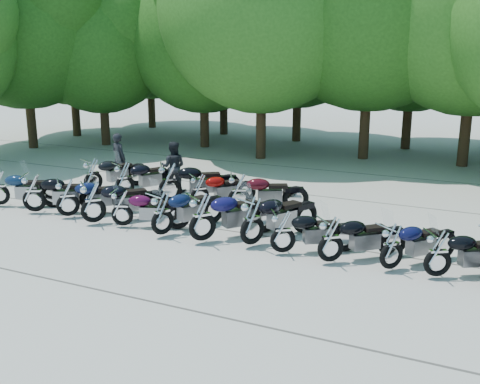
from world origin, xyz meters
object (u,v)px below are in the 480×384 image
at_px(motorcycle_3, 93,201).
at_px(motorcycle_6, 202,216).
at_px(motorcycle_18, 239,191).
at_px(motorcycle_2, 67,196).
at_px(motorcycle_7, 252,219).
at_px(motorcycle_11, 438,252).
at_px(motorcycle_16, 170,181).
at_px(motorcycle_8, 283,231).
at_px(motorcycle_14, 93,174).
at_px(rider_0, 119,158).
at_px(motorcycle_15, 124,178).
at_px(motorcycle_17, 200,189).
at_px(motorcycle_5, 162,212).
at_px(rider_1, 173,167).
at_px(motorcycle_9, 331,238).
at_px(motorcycle_1, 34,192).
at_px(motorcycle_4, 122,207).

bearing_deg(motorcycle_3, motorcycle_6, -139.34).
bearing_deg(motorcycle_18, motorcycle_2, 95.24).
height_order(motorcycle_2, motorcycle_6, motorcycle_6).
distance_m(motorcycle_3, motorcycle_7, 4.66).
height_order(motorcycle_3, motorcycle_11, motorcycle_3).
relative_size(motorcycle_11, motorcycle_16, 0.82).
distance_m(motorcycle_8, motorcycle_14, 8.29).
bearing_deg(motorcycle_2, rider_0, -27.28).
xyz_separation_m(motorcycle_8, motorcycle_15, (-6.46, 2.64, 0.07)).
bearing_deg(rider_0, motorcycle_17, 178.84).
distance_m(motorcycle_5, rider_1, 4.71).
bearing_deg(motorcycle_5, motorcycle_8, -156.01).
xyz_separation_m(motorcycle_8, motorcycle_9, (1.17, -0.10, 0.02)).
xyz_separation_m(motorcycle_1, motorcycle_9, (8.96, -0.18, -0.05)).
bearing_deg(motorcycle_17, motorcycle_7, -179.83).
relative_size(motorcycle_9, rider_1, 1.27).
relative_size(motorcycle_5, rider_0, 1.29).
distance_m(motorcycle_1, motorcycle_14, 2.67).
bearing_deg(motorcycle_17, motorcycle_8, -174.39).
distance_m(motorcycle_1, motorcycle_2, 1.20).
xyz_separation_m(motorcycle_1, motorcycle_15, (1.32, 2.56, -0.01)).
relative_size(motorcycle_7, motorcycle_15, 1.06).
bearing_deg(motorcycle_16, motorcycle_6, -170.38).
bearing_deg(motorcycle_8, motorcycle_14, 36.96).
distance_m(motorcycle_1, motorcycle_8, 7.78).
relative_size(motorcycle_8, motorcycle_14, 0.91).
bearing_deg(motorcycle_5, motorcycle_3, 20.64).
height_order(motorcycle_6, motorcycle_17, motorcycle_6).
distance_m(motorcycle_8, motorcycle_18, 3.67).
bearing_deg(motorcycle_8, rider_1, 19.87).
height_order(motorcycle_7, rider_0, rider_0).
bearing_deg(motorcycle_11, motorcycle_6, 59.27).
distance_m(motorcycle_14, motorcycle_17, 4.13).
bearing_deg(motorcycle_11, motorcycle_8, 58.61).
bearing_deg(motorcycle_15, motorcycle_8, -172.31).
bearing_deg(motorcycle_11, motorcycle_9, 61.44).
relative_size(motorcycle_15, motorcycle_16, 0.92).
xyz_separation_m(motorcycle_6, motorcycle_8, (2.09, 0.09, -0.12)).
bearing_deg(motorcycle_2, motorcycle_18, -103.04).
bearing_deg(motorcycle_6, motorcycle_3, 35.58).
bearing_deg(motorcycle_1, motorcycle_18, -91.15).
height_order(motorcycle_1, motorcycle_8, motorcycle_1).
bearing_deg(motorcycle_8, motorcycle_1, 55.72).
height_order(motorcycle_2, rider_0, rider_0).
relative_size(motorcycle_14, rider_1, 1.36).
relative_size(motorcycle_6, motorcycle_15, 1.07).
relative_size(motorcycle_4, motorcycle_5, 0.89).
bearing_deg(motorcycle_16, rider_1, -6.71).
height_order(motorcycle_18, rider_1, rider_1).
xyz_separation_m(motorcycle_2, motorcycle_17, (2.89, 2.48, -0.04)).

